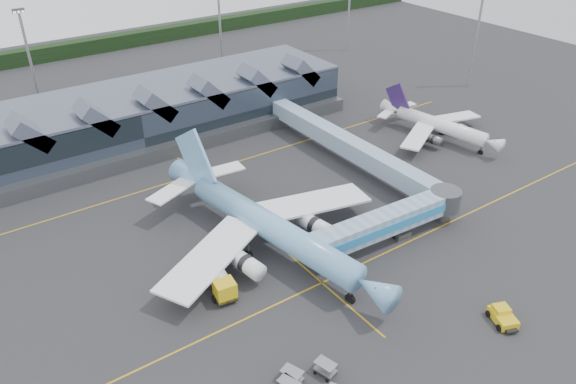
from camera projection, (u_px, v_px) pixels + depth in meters
ground at (287, 253)px, 79.37m from camera, size 260.00×260.00×0.00m
taxi_stripes at (250, 221)px, 86.41m from camera, size 120.00×60.00×0.01m
tree_line_far at (61, 51)px, 155.80m from camera, size 260.00×4.00×4.00m
terminal at (125, 119)px, 107.72m from camera, size 90.00×22.25×12.52m
light_masts at (205, 40)px, 127.54m from camera, size 132.40×42.56×22.45m
main_airliner at (265, 224)px, 78.43m from camera, size 37.15×43.16×13.89m
regional_jet at (437, 124)px, 110.54m from camera, size 24.35×26.86×9.23m
jet_bridge at (396, 219)px, 80.51m from camera, size 27.24×5.37×5.30m
fuel_truck at (214, 272)px, 72.66m from camera, size 3.95×10.34×3.44m
pushback_tug at (503, 316)px, 67.17m from camera, size 3.68×4.56×1.83m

